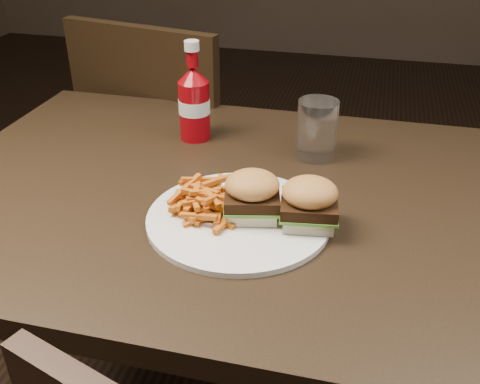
% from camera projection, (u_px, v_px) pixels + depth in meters
% --- Properties ---
extents(dining_table, '(1.20, 0.80, 0.04)m').
position_uv_depth(dining_table, '(251.00, 201.00, 1.02)').
color(dining_table, black).
rests_on(dining_table, ground).
extents(chair_far, '(0.55, 0.55, 0.04)m').
position_uv_depth(chair_far, '(189.00, 169.00, 1.78)').
color(chair_far, black).
rests_on(chair_far, ground).
extents(plate, '(0.30, 0.30, 0.01)m').
position_uv_depth(plate, '(239.00, 219.00, 0.92)').
color(plate, white).
rests_on(plate, dining_table).
extents(sandwich_half_a, '(0.09, 0.09, 0.02)m').
position_uv_depth(sandwich_half_a, '(252.00, 210.00, 0.92)').
color(sandwich_half_a, '#F8E1BE').
rests_on(sandwich_half_a, plate).
extents(sandwich_half_b, '(0.09, 0.08, 0.02)m').
position_uv_depth(sandwich_half_b, '(308.00, 217.00, 0.90)').
color(sandwich_half_b, beige).
rests_on(sandwich_half_b, plate).
extents(fries_pile, '(0.15, 0.15, 0.05)m').
position_uv_depth(fries_pile, '(206.00, 200.00, 0.92)').
color(fries_pile, '#AD4423').
rests_on(fries_pile, plate).
extents(ketchup_bottle, '(0.07, 0.07, 0.13)m').
position_uv_depth(ketchup_bottle, '(195.00, 112.00, 1.18)').
color(ketchup_bottle, maroon).
rests_on(ketchup_bottle, dining_table).
extents(tumbler, '(0.09, 0.09, 0.13)m').
position_uv_depth(tumbler, '(317.00, 131.00, 1.11)').
color(tumbler, white).
rests_on(tumbler, dining_table).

